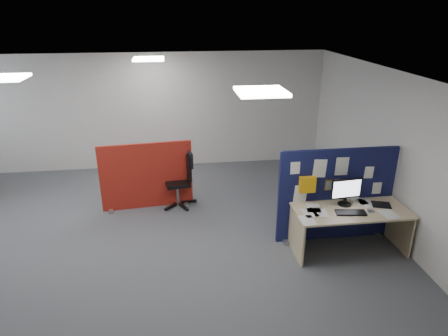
{
  "coord_description": "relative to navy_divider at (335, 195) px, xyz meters",
  "views": [
    {
      "loc": [
        0.91,
        -5.76,
        3.64
      ],
      "look_at": [
        1.77,
        0.68,
        1.0
      ],
      "focal_mm": 32.0,
      "sensor_mm": 36.0,
      "label": 1
    }
  ],
  "objects": [
    {
      "name": "office_chair",
      "position": [
        -2.41,
        1.57,
        -0.19
      ],
      "size": [
        0.71,
        0.71,
        1.07
      ],
      "rotation": [
        0.0,
        0.0,
        0.16
      ],
      "color": "black",
      "rests_on": "floor"
    },
    {
      "name": "keyboard",
      "position": [
        0.05,
        -0.51,
        -0.06
      ],
      "size": [
        0.47,
        0.24,
        0.02
      ],
      "primitive_type": "cube",
      "rotation": [
        0.0,
        0.0,
        -0.14
      ],
      "color": "black",
      "rests_on": "main_desk"
    },
    {
      "name": "main_desk",
      "position": [
        0.12,
        -0.35,
        -0.24
      ],
      "size": [
        1.77,
        0.79,
        0.73
      ],
      "color": "tan",
      "rests_on": "floor"
    },
    {
      "name": "mouse",
      "position": [
        0.37,
        -0.51,
        -0.05
      ],
      "size": [
        0.1,
        0.06,
        0.03
      ],
      "primitive_type": "cube",
      "rotation": [
        0.0,
        0.0,
        -0.02
      ],
      "color": "#A3A2A8",
      "rests_on": "main_desk"
    },
    {
      "name": "paper_tray",
      "position": [
        0.64,
        -0.32,
        -0.06
      ],
      "size": [
        0.34,
        0.3,
        0.01
      ],
      "primitive_type": "cube",
      "rotation": [
        0.0,
        0.0,
        -0.32
      ],
      "color": "black",
      "rests_on": "main_desk"
    },
    {
      "name": "ceiling",
      "position": [
        -3.46,
        0.22,
        1.9
      ],
      "size": [
        9.0,
        7.0,
        0.02
      ],
      "primitive_type": "cube",
      "color": "white",
      "rests_on": "wall_back"
    },
    {
      "name": "wall_back",
      "position": [
        -3.46,
        3.72,
        0.55
      ],
      "size": [
        9.0,
        0.02,
        2.7
      ],
      "primitive_type": "cube",
      "color": "silver",
      "rests_on": "floor"
    },
    {
      "name": "wall_right",
      "position": [
        1.04,
        0.22,
        0.55
      ],
      "size": [
        0.02,
        7.0,
        2.7
      ],
      "primitive_type": "cube",
      "color": "silver",
      "rests_on": "floor"
    },
    {
      "name": "red_divider",
      "position": [
        -3.09,
        1.55,
        -0.16
      ],
      "size": [
        1.73,
        0.3,
        1.3
      ],
      "rotation": [
        0.0,
        0.0,
        0.09
      ],
      "color": "#A91D15",
      "rests_on": "floor"
    },
    {
      "name": "monitor_main",
      "position": [
        0.08,
        -0.22,
        0.18
      ],
      "size": [
        0.5,
        0.21,
        0.44
      ],
      "rotation": [
        0.0,
        0.0,
        0.1
      ],
      "color": "black",
      "rests_on": "main_desk"
    },
    {
      "name": "floor",
      "position": [
        -3.46,
        0.22,
        -0.8
      ],
      "size": [
        9.0,
        9.0,
        0.0
      ],
      "primitive_type": "plane",
      "color": "#505358",
      "rests_on": "ground"
    },
    {
      "name": "desk_papers",
      "position": [
        -0.1,
        -0.38,
        -0.07
      ],
      "size": [
        1.51,
        0.82,
        0.0
      ],
      "color": "white",
      "rests_on": "main_desk"
    },
    {
      "name": "ceiling_lights",
      "position": [
        -3.13,
        0.88,
        1.87
      ],
      "size": [
        4.1,
        4.1,
        0.04
      ],
      "color": "white",
      "rests_on": "ceiling"
    },
    {
      "name": "navy_divider",
      "position": [
        0.0,
        0.0,
        0.0
      ],
      "size": [
        1.93,
        0.3,
        1.59
      ],
      "color": "#12113E",
      "rests_on": "floor"
    }
  ]
}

